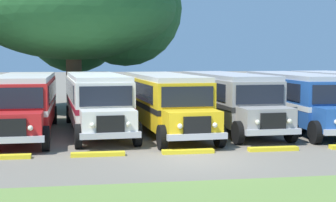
% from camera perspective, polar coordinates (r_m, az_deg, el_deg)
% --- Properties ---
extents(ground_plane, '(220.00, 220.00, 0.00)m').
position_cam_1_polar(ground_plane, '(18.53, 2.91, -6.49)').
color(ground_plane, slate).
extents(parked_bus_slot_1, '(2.88, 10.86, 2.82)m').
position_cam_1_polar(parked_bus_slot_1, '(25.28, -15.69, 0.02)').
color(parked_bus_slot_1, red).
rests_on(parked_bus_slot_1, ground_plane).
extents(parked_bus_slot_2, '(3.38, 10.95, 2.82)m').
position_cam_1_polar(parked_bus_slot_2, '(25.57, -8.04, 0.21)').
color(parked_bus_slot_2, silver).
rests_on(parked_bus_slot_2, ground_plane).
extents(parked_bus_slot_3, '(3.33, 10.94, 2.82)m').
position_cam_1_polar(parked_bus_slot_3, '(25.06, -0.42, 0.16)').
color(parked_bus_slot_3, yellow).
rests_on(parked_bus_slot_3, ground_plane).
extents(parked_bus_slot_4, '(3.20, 10.91, 2.82)m').
position_cam_1_polar(parked_bus_slot_4, '(26.47, 6.66, 0.38)').
color(parked_bus_slot_4, '#9E9993').
rests_on(parked_bus_slot_4, ground_plane).
extents(parked_bus_slot_5, '(2.80, 10.85, 2.82)m').
position_cam_1_polar(parked_bus_slot_5, '(27.22, 14.23, 0.39)').
color(parked_bus_slot_5, '#23519E').
rests_on(parked_bus_slot_5, ground_plane).
extents(curb_wheelstop_1, '(2.00, 0.36, 0.15)m').
position_cam_1_polar(curb_wheelstop_1, '(19.40, -18.02, -5.98)').
color(curb_wheelstop_1, yellow).
rests_on(curb_wheelstop_1, ground_plane).
extents(curb_wheelstop_2, '(2.00, 0.36, 0.15)m').
position_cam_1_polar(curb_wheelstop_2, '(19.17, -7.85, -5.91)').
color(curb_wheelstop_2, yellow).
rests_on(curb_wheelstop_2, ground_plane).
extents(curb_wheelstop_3, '(2.00, 0.36, 0.15)m').
position_cam_1_polar(curb_wheelstop_3, '(19.54, 2.25, -5.66)').
color(curb_wheelstop_3, yellow).
rests_on(curb_wheelstop_3, ground_plane).
extents(curb_wheelstop_4, '(2.00, 0.36, 0.15)m').
position_cam_1_polar(curb_wheelstop_4, '(20.48, 11.68, -5.27)').
color(curb_wheelstop_4, yellow).
rests_on(curb_wheelstop_4, ground_plane).
extents(broad_shade_tree, '(14.41, 14.77, 11.03)m').
position_cam_1_polar(broad_shade_tree, '(35.77, -9.88, 10.05)').
color(broad_shade_tree, brown).
rests_on(broad_shade_tree, ground_plane).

